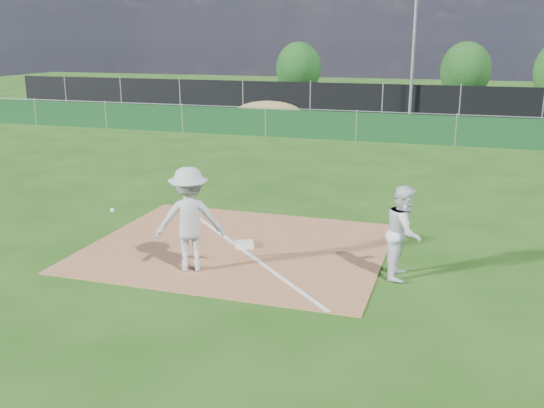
{
  "coord_description": "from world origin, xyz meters",
  "views": [
    {
      "loc": [
        4.28,
        -10.13,
        4.23
      ],
      "look_at": [
        0.75,
        1.0,
        1.0
      ],
      "focal_mm": 40.0,
      "sensor_mm": 36.0,
      "label": 1
    }
  ],
  "objects": [
    {
      "name": "car_mid",
      "position": [
        0.41,
        27.57,
        0.7
      ],
      "size": [
        4.23,
        1.51,
        1.39
      ],
      "primitive_type": "imported",
      "rotation": [
        0.0,
        0.0,
        1.56
      ],
      "color": "black",
      "rests_on": "parking_lot"
    },
    {
      "name": "dirt_mound",
      "position": [
        -5.0,
        18.5,
        0.58
      ],
      "size": [
        3.38,
        2.6,
        1.17
      ],
      "primitive_type": "ellipsoid",
      "color": "olive",
      "rests_on": "ground"
    },
    {
      "name": "car_left",
      "position": [
        -6.53,
        26.87,
        0.77
      ],
      "size": [
        4.76,
        2.89,
        1.52
      ],
      "primitive_type": "imported",
      "rotation": [
        0.0,
        0.0,
        1.31
      ],
      "color": "#B1B3B9",
      "rests_on": "parking_lot"
    },
    {
      "name": "tree_left",
      "position": [
        -7.55,
        33.54,
        2.01
      ],
      "size": [
        3.29,
        3.29,
        3.9
      ],
      "color": "#382316",
      "rests_on": "ground"
    },
    {
      "name": "runner",
      "position": [
        3.41,
        0.42,
        0.86
      ],
      "size": [
        0.65,
        0.84,
        1.71
      ],
      "primitive_type": "imported",
      "rotation": [
        0.0,
        0.0,
        1.56
      ],
      "color": "silver",
      "rests_on": "ground"
    },
    {
      "name": "infield_dirt",
      "position": [
        0.0,
        1.0,
        0.01
      ],
      "size": [
        6.0,
        5.0,
        0.02
      ],
      "primitive_type": "cube",
      "color": "#98603C",
      "rests_on": "ground"
    },
    {
      "name": "play_at_first",
      "position": [
        -0.38,
        -0.45,
        1.0
      ],
      "size": [
        2.15,
        1.18,
        1.95
      ],
      "color": "silver",
      "rests_on": "infield_dirt"
    },
    {
      "name": "car_right",
      "position": [
        5.88,
        27.64,
        0.64
      ],
      "size": [
        4.67,
        3.0,
        1.26
      ],
      "primitive_type": "imported",
      "rotation": [
        0.0,
        0.0,
        1.88
      ],
      "color": "black",
      "rests_on": "parking_lot"
    },
    {
      "name": "light_pole",
      "position": [
        1.5,
        22.7,
        4.0
      ],
      "size": [
        0.16,
        0.16,
        8.0
      ],
      "primitive_type": "cylinder",
      "color": "slate",
      "rests_on": "ground"
    },
    {
      "name": "tree_mid",
      "position": [
        4.1,
        33.54,
        2.03
      ],
      "size": [
        3.33,
        3.33,
        3.95
      ],
      "color": "#382316",
      "rests_on": "ground"
    },
    {
      "name": "black_fence",
      "position": [
        0.0,
        23.0,
        0.9
      ],
      "size": [
        46.0,
        0.04,
        1.8
      ],
      "primitive_type": "cube",
      "color": "black",
      "rests_on": "ground"
    },
    {
      "name": "first_base",
      "position": [
        0.12,
        1.07,
        0.06
      ],
      "size": [
        0.5,
        0.5,
        0.08
      ],
      "primitive_type": "cube",
      "rotation": [
        0.0,
        0.0,
        0.4
      ],
      "color": "white",
      "rests_on": "infield_dirt"
    },
    {
      "name": "green_fence",
      "position": [
        0.0,
        15.0,
        0.6
      ],
      "size": [
        44.0,
        0.05,
        1.2
      ],
      "primitive_type": "cube",
      "color": "#0F3718",
      "rests_on": "ground"
    },
    {
      "name": "foul_line",
      "position": [
        0.0,
        1.0,
        0.03
      ],
      "size": [
        5.01,
        5.01,
        0.01
      ],
      "primitive_type": "cube",
      "rotation": [
        0.0,
        0.0,
        0.79
      ],
      "color": "white",
      "rests_on": "infield_dirt"
    },
    {
      "name": "parking_lot",
      "position": [
        0.0,
        28.0,
        0.01
      ],
      "size": [
        46.0,
        9.0,
        0.01
      ],
      "primitive_type": "cube",
      "color": "black",
      "rests_on": "ground"
    },
    {
      "name": "ground",
      "position": [
        0.0,
        10.0,
        0.0
      ],
      "size": [
        90.0,
        90.0,
        0.0
      ],
      "primitive_type": "plane",
      "color": "#1E4A0F",
      "rests_on": "ground"
    }
  ]
}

